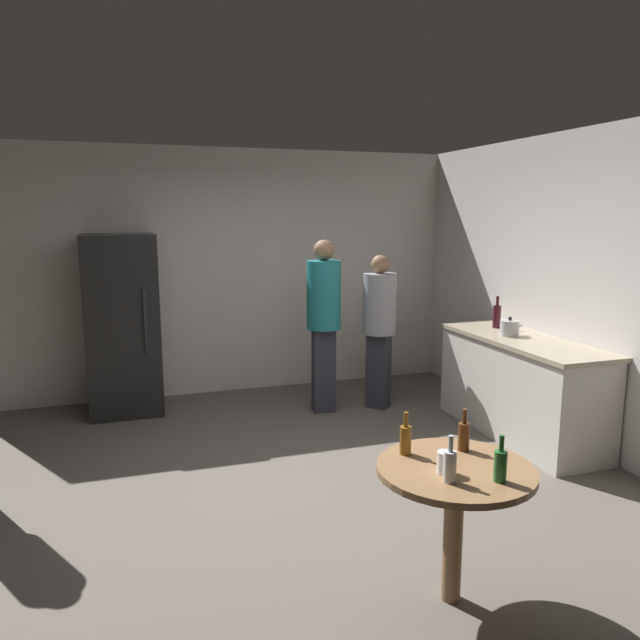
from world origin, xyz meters
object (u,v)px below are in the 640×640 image
beer_bottle_amber (406,439)px  kettle (510,328)px  refrigerator (123,325)px  foreground_table (455,486)px  person_in_teal_shirt (324,312)px  plastic_cup_white (445,462)px  person_in_gray_shirt (379,320)px  beer_bottle_green (500,465)px  beer_bottle_clear (450,465)px  wine_bottle_on_counter (497,316)px  beer_bottle_brown (464,435)px

beer_bottle_amber → kettle: bearing=43.2°
refrigerator → foreground_table: 4.07m
foreground_table → person_in_teal_shirt: person_in_teal_shirt is taller
foreground_table → person_in_teal_shirt: bearing=83.6°
foreground_table → plastic_cup_white: (-0.09, -0.05, 0.16)m
foreground_table → person_in_gray_shirt: 3.22m
beer_bottle_green → plastic_cup_white: size_ratio=2.09×
foreground_table → beer_bottle_clear: bearing=-130.0°
wine_bottle_on_counter → person_in_gray_shirt: person_in_gray_shirt is taller
beer_bottle_brown → plastic_cup_white: 0.33m
beer_bottle_brown → foreground_table: bearing=-130.6°
beer_bottle_green → person_in_teal_shirt: person_in_teal_shirt is taller
beer_bottle_clear → person_in_teal_shirt: size_ratio=0.13×
person_in_teal_shirt → person_in_gray_shirt: bearing=91.4°
refrigerator → beer_bottle_green: (1.67, -3.96, -0.08)m
beer_bottle_green → plastic_cup_white: 0.26m
person_in_gray_shirt → plastic_cup_white: bearing=27.7°
wine_bottle_on_counter → plastic_cup_white: wine_bottle_on_counter is taller
refrigerator → beer_bottle_clear: 4.15m
kettle → refrigerator: bearing=153.1°
foreground_table → wine_bottle_on_counter: bearing=52.0°
wine_bottle_on_counter → person_in_gray_shirt: size_ratio=0.20×
kettle → person_in_gray_shirt: 1.32m
wine_bottle_on_counter → person_in_teal_shirt: 1.69m
beer_bottle_amber → beer_bottle_green: (0.28, -0.44, 0.00)m
kettle → plastic_cup_white: bearing=-131.6°
beer_bottle_brown → wine_bottle_on_counter: bearing=52.3°
beer_bottle_brown → beer_bottle_green: size_ratio=1.00×
beer_bottle_amber → plastic_cup_white: 0.29m
beer_bottle_brown → person_in_teal_shirt: 2.95m
foreground_table → person_in_teal_shirt: size_ratio=0.46×
beer_bottle_amber → plastic_cup_white: (0.08, -0.28, -0.03)m
beer_bottle_clear → plastic_cup_white: beer_bottle_clear is taller
beer_bottle_green → beer_bottle_amber: bearing=122.2°
wine_bottle_on_counter → foreground_table: (-1.89, -2.42, -0.39)m
wine_bottle_on_counter → beer_bottle_brown: wine_bottle_on_counter is taller
foreground_table → plastic_cup_white: 0.19m
foreground_table → beer_bottle_brown: beer_bottle_brown is taller
beer_bottle_clear → person_in_teal_shirt: 3.30m
foreground_table → person_in_gray_shirt: person_in_gray_shirt is taller
beer_bottle_brown → person_in_gray_shirt: (0.78, 2.89, 0.11)m
refrigerator → person_in_teal_shirt: bearing=-18.4°
refrigerator → beer_bottle_brown: (1.71, -3.57, -0.08)m
beer_bottle_amber → person_in_gray_shirt: 3.04m
refrigerator → plastic_cup_white: bearing=-68.9°
person_in_gray_shirt → beer_bottle_amber: bearing=24.6°
refrigerator → wine_bottle_on_counter: refrigerator is taller
beer_bottle_brown → refrigerator: bearing=115.6°
beer_bottle_clear → wine_bottle_on_counter: bearing=51.9°
refrigerator → foreground_table: (1.56, -3.75, -0.27)m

